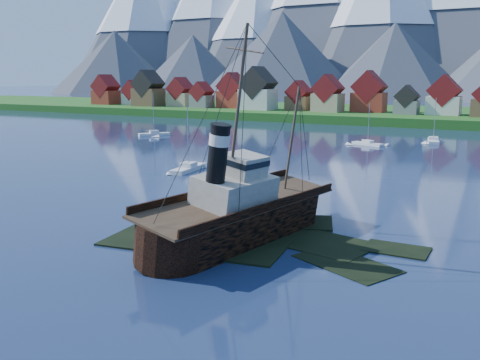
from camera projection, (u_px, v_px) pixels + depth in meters
The scene contains 10 objects.
ground at pixel (233, 241), 53.50m from camera, with size 1400.00×1400.00×0.00m, color navy.
shoal at pixel (258, 241), 54.59m from camera, with size 31.71×21.24×1.14m.
shore_bank at pixel (455, 120), 200.11m from camera, with size 600.00×80.00×3.20m, color #1A4F16.
seawall at pixel (439, 129), 167.33m from camera, with size 600.00×2.50×2.00m, color #3F3D38.
town at pixel (355, 96), 198.55m from camera, with size 250.96×16.69×17.30m.
tugboat_wreck at pixel (244, 210), 54.51m from camera, with size 6.49×27.96×22.16m.
sailboat_a at pixel (189, 169), 93.42m from camera, with size 3.60×10.06×12.01m.
sailboat_b at pixel (154, 135), 148.38m from camera, with size 7.08×7.98×12.41m.
sailboat_c at pixel (368, 144), 127.65m from camera, with size 8.30×4.92×10.47m.
sailboat_e at pixel (433, 141), 133.37m from camera, with size 4.30×10.21×11.50m.
Camera 1 is at (25.13, -44.77, 16.26)m, focal length 40.00 mm.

